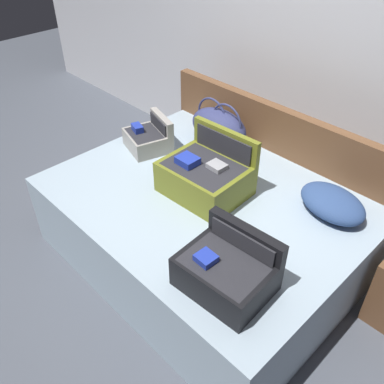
% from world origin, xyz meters
% --- Properties ---
extents(ground_plane, '(12.00, 12.00, 0.00)m').
position_xyz_m(ground_plane, '(0.00, 0.00, 0.00)').
color(ground_plane, '#4C515B').
extents(back_wall, '(8.00, 0.10, 2.60)m').
position_xyz_m(back_wall, '(0.00, 1.65, 1.30)').
color(back_wall, silver).
rests_on(back_wall, ground).
extents(bed, '(2.09, 1.56, 0.58)m').
position_xyz_m(bed, '(0.00, 0.40, 0.29)').
color(bed, '#99ADBC').
rests_on(bed, ground).
extents(headboard, '(2.14, 0.08, 0.95)m').
position_xyz_m(headboard, '(0.00, 1.22, 0.48)').
color(headboard, brown).
rests_on(headboard, ground).
extents(hard_case_large, '(0.56, 0.47, 0.41)m').
position_xyz_m(hard_case_large, '(-0.03, 0.44, 0.72)').
color(hard_case_large, olive).
rests_on(hard_case_large, bed).
extents(hard_case_medium, '(0.49, 0.40, 0.32)m').
position_xyz_m(hard_case_medium, '(0.62, -0.07, 0.70)').
color(hard_case_medium, black).
rests_on(hard_case_medium, bed).
extents(hard_case_small, '(0.40, 0.39, 0.26)m').
position_xyz_m(hard_case_small, '(-0.75, 0.53, 0.67)').
color(hard_case_small, gray).
rests_on(hard_case_small, bed).
extents(duffel_bag, '(0.52, 0.31, 0.37)m').
position_xyz_m(duffel_bag, '(-0.42, 0.99, 0.73)').
color(duffel_bag, navy).
rests_on(duffel_bag, bed).
extents(pillow_near_headboard, '(0.51, 0.40, 0.15)m').
position_xyz_m(pillow_near_headboard, '(0.69, 0.87, 0.66)').
color(pillow_near_headboard, navy).
rests_on(pillow_near_headboard, bed).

